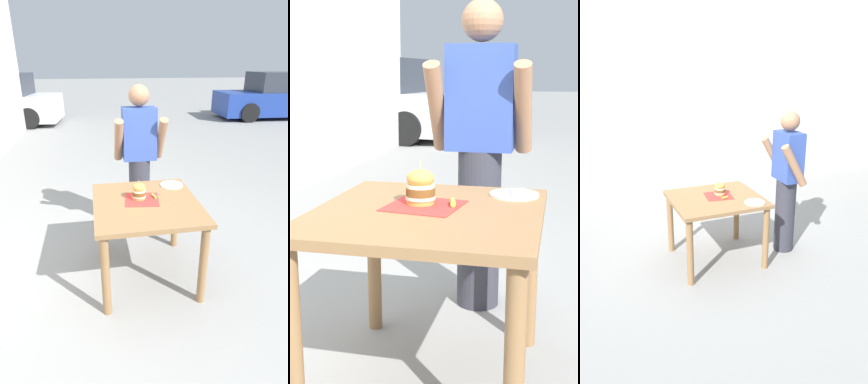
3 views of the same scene
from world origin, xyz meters
TOP-DOWN VIEW (x-y plane):
  - ground_plane at (0.00, 0.00)m, footprint 80.00×80.00m
  - patio_table at (0.00, 0.00)m, footprint 0.91×0.99m
  - serving_paper at (-0.03, 0.05)m, footprint 0.33×0.33m
  - sandwich at (-0.05, 0.07)m, footprint 0.13×0.13m
  - pickle_spear at (0.09, 0.07)m, footprint 0.04×0.08m
  - side_plate_with_forks at (0.32, 0.33)m, footprint 0.22×0.22m
  - diner_across_table at (0.08, 0.86)m, footprint 0.55×0.35m
  - parked_car_near_curb at (-3.47, 8.39)m, footprint 4.34×2.12m

SIDE VIEW (x-z plane):
  - ground_plane at x=0.00m, z-range 0.00..0.00m
  - patio_table at x=0.00m, z-range 0.26..1.03m
  - parked_car_near_curb at x=-3.47m, z-range -0.08..1.52m
  - serving_paper at x=-0.03m, z-range 0.77..0.78m
  - side_plate_with_forks at x=0.32m, z-range 0.77..0.79m
  - pickle_spear at x=0.09m, z-range 0.78..0.80m
  - sandwich at x=-0.05m, z-range 0.76..0.94m
  - diner_across_table at x=0.08m, z-range 0.04..1.73m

